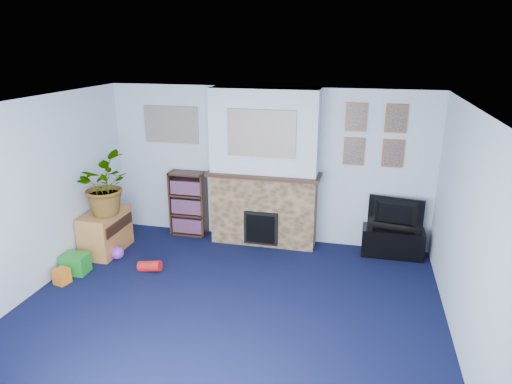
% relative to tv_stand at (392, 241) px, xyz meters
% --- Properties ---
extents(floor, '(5.00, 4.50, 0.01)m').
position_rel_tv_stand_xyz_m(floor, '(-1.95, -2.03, -0.23)').
color(floor, '#0D1234').
rests_on(floor, ground).
extents(ceiling, '(5.00, 4.50, 0.01)m').
position_rel_tv_stand_xyz_m(ceiling, '(-1.95, -2.03, 2.17)').
color(ceiling, white).
rests_on(ceiling, wall_back).
extents(wall_back, '(5.00, 0.04, 2.40)m').
position_rel_tv_stand_xyz_m(wall_back, '(-1.95, 0.22, 0.97)').
color(wall_back, silver).
rests_on(wall_back, ground).
extents(wall_front, '(5.00, 0.04, 2.40)m').
position_rel_tv_stand_xyz_m(wall_front, '(-1.95, -4.28, 0.97)').
color(wall_front, silver).
rests_on(wall_front, ground).
extents(wall_left, '(0.04, 4.50, 2.40)m').
position_rel_tv_stand_xyz_m(wall_left, '(-4.45, -2.03, 0.97)').
color(wall_left, silver).
rests_on(wall_left, ground).
extents(wall_right, '(0.04, 4.50, 2.40)m').
position_rel_tv_stand_xyz_m(wall_right, '(0.55, -2.03, 0.97)').
color(wall_right, silver).
rests_on(wall_right, ground).
extents(chimney_breast, '(1.72, 0.50, 2.40)m').
position_rel_tv_stand_xyz_m(chimney_breast, '(-1.95, 0.02, 0.96)').
color(chimney_breast, brown).
rests_on(chimney_breast, ground).
extents(collage_main, '(1.00, 0.03, 0.68)m').
position_rel_tv_stand_xyz_m(collage_main, '(-1.95, -0.19, 1.55)').
color(collage_main, gray).
rests_on(collage_main, chimney_breast).
extents(collage_left, '(0.90, 0.03, 0.58)m').
position_rel_tv_stand_xyz_m(collage_left, '(-3.50, 0.21, 1.55)').
color(collage_left, gray).
rests_on(collage_left, wall_back).
extents(portrait_tl, '(0.30, 0.03, 0.40)m').
position_rel_tv_stand_xyz_m(portrait_tl, '(-0.65, 0.20, 1.77)').
color(portrait_tl, brown).
rests_on(portrait_tl, wall_back).
extents(portrait_tr, '(0.30, 0.03, 0.40)m').
position_rel_tv_stand_xyz_m(portrait_tr, '(-0.10, 0.20, 1.77)').
color(portrait_tr, brown).
rests_on(portrait_tr, wall_back).
extents(portrait_bl, '(0.30, 0.03, 0.40)m').
position_rel_tv_stand_xyz_m(portrait_bl, '(-0.65, 0.20, 1.27)').
color(portrait_bl, brown).
rests_on(portrait_bl, wall_back).
extents(portrait_br, '(0.30, 0.03, 0.40)m').
position_rel_tv_stand_xyz_m(portrait_br, '(-0.10, 0.20, 1.27)').
color(portrait_br, brown).
rests_on(portrait_br, wall_back).
extents(tv_stand, '(0.88, 0.37, 0.42)m').
position_rel_tv_stand_xyz_m(tv_stand, '(0.00, 0.00, 0.00)').
color(tv_stand, black).
rests_on(tv_stand, ground).
extents(television, '(0.80, 0.24, 0.46)m').
position_rel_tv_stand_xyz_m(television, '(0.00, 0.02, 0.42)').
color(television, black).
rests_on(television, tv_stand).
extents(bookshelf, '(0.58, 0.28, 1.05)m').
position_rel_tv_stand_xyz_m(bookshelf, '(-3.22, 0.08, 0.28)').
color(bookshelf, '#311D11').
rests_on(bookshelf, ground).
extents(sideboard, '(0.45, 0.81, 0.63)m').
position_rel_tv_stand_xyz_m(sideboard, '(-4.19, -0.85, 0.12)').
color(sideboard, '#B8773B').
rests_on(sideboard, ground).
extents(potted_plant, '(1.03, 1.04, 0.88)m').
position_rel_tv_stand_xyz_m(potted_plant, '(-4.14, -0.90, 0.85)').
color(potted_plant, '#26661E').
rests_on(potted_plant, sideboard).
extents(mantel_clock, '(0.11, 0.06, 0.15)m').
position_rel_tv_stand_xyz_m(mantel_clock, '(-2.04, -0.03, 1.00)').
color(mantel_clock, gold).
rests_on(mantel_clock, chimney_breast).
extents(mantel_candle, '(0.05, 0.05, 0.15)m').
position_rel_tv_stand_xyz_m(mantel_candle, '(-1.59, -0.03, 1.01)').
color(mantel_candle, '#B2BFC6').
rests_on(mantel_candle, chimney_breast).
extents(mantel_teddy, '(0.13, 0.13, 0.13)m').
position_rel_tv_stand_xyz_m(mantel_teddy, '(-2.53, -0.03, 0.99)').
color(mantel_teddy, gray).
rests_on(mantel_teddy, chimney_breast).
extents(mantel_can, '(0.06, 0.06, 0.11)m').
position_rel_tv_stand_xyz_m(mantel_can, '(-1.29, -0.03, 0.99)').
color(mantel_can, orange).
rests_on(mantel_can, chimney_breast).
extents(green_crate, '(0.35, 0.29, 0.27)m').
position_rel_tv_stand_xyz_m(green_crate, '(-4.25, -1.56, -0.08)').
color(green_crate, '#198C26').
rests_on(green_crate, ground).
extents(toy_ball, '(0.19, 0.19, 0.19)m').
position_rel_tv_stand_xyz_m(toy_ball, '(-3.91, -1.05, -0.14)').
color(toy_ball, purple).
rests_on(toy_ball, ground).
extents(toy_block, '(0.21, 0.21, 0.21)m').
position_rel_tv_stand_xyz_m(toy_block, '(-4.25, -1.87, -0.12)').
color(toy_block, orange).
rests_on(toy_block, ground).
extents(toy_tube, '(0.34, 0.15, 0.19)m').
position_rel_tv_stand_xyz_m(toy_tube, '(-3.28, -1.29, -0.15)').
color(toy_tube, red).
rests_on(toy_tube, ground).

